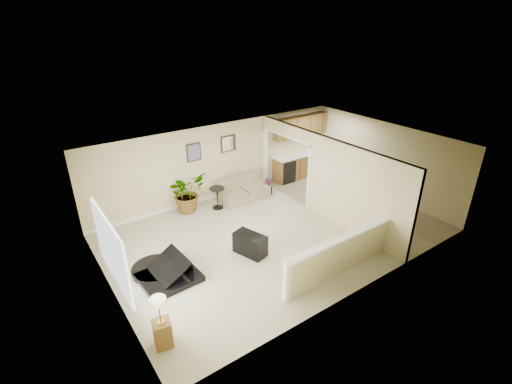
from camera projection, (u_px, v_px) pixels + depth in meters
floor at (276, 233)px, 10.53m from camera, size 9.00×9.00×0.00m
back_wall at (221, 161)px, 12.21m from camera, size 9.00×0.04×2.50m
front_wall at (365, 243)px, 7.78m from camera, size 9.00×0.04×2.50m
left_wall at (105, 247)px, 7.65m from camera, size 0.04×6.00×2.50m
right_wall at (383, 160)px, 12.33m from camera, size 0.04×6.00×2.50m
ceiling at (278, 149)px, 9.46m from camera, size 9.00×6.00×0.04m
kitchen_vinyl at (351, 203)px, 12.16m from camera, size 2.70×6.00×0.01m
interior_partition at (319, 176)px, 11.13m from camera, size 0.18×5.99×2.50m
pony_half_wall at (339, 255)px, 8.65m from camera, size 3.42×0.22×1.00m
left_window at (111, 250)px, 7.21m from camera, size 0.05×2.15×1.45m
wall_art_left at (194, 152)px, 11.48m from camera, size 0.48×0.04×0.58m
wall_mirror at (228, 144)px, 12.11m from camera, size 0.55×0.04×0.55m
kitchen_cabinets at (299, 155)px, 13.83m from camera, size 2.36×0.65×2.33m
piano at (164, 259)px, 8.50m from camera, size 1.57×1.63×1.23m
piano_bench at (250, 244)px, 9.49m from camera, size 0.66×0.93×0.56m
loveseat at (242, 189)px, 12.38m from camera, size 1.63×0.94×0.93m
accent_table at (217, 195)px, 11.70m from camera, size 0.48×0.48×0.70m
palm_plant at (187, 193)px, 11.47m from camera, size 1.36×1.26×1.26m
small_plant at (268, 187)px, 12.74m from camera, size 0.40×0.40×0.56m
lamp_stand at (162, 326)px, 6.74m from camera, size 0.38×0.38×1.10m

